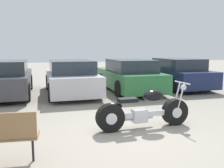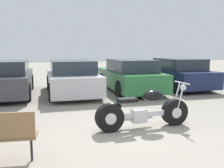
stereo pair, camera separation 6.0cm
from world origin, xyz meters
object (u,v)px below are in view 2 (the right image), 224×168
Objects in this scene: motorcycle at (142,111)px; parked_car_navy at (177,74)px; parked_car_green at (130,76)px; parked_car_silver at (72,78)px; parked_car_dark_grey at (6,79)px.

parked_car_navy is at bearing 53.39° from motorcycle.
parked_car_green is (1.47, 5.01, 0.25)m from motorcycle.
parked_car_navy is (4.02, 5.41, 0.25)m from motorcycle.
parked_car_silver reaches higher than motorcycle.
parked_car_navy is (2.55, 0.39, 0.00)m from parked_car_green.
parked_car_green is at bearing -3.65° from parked_car_dark_grey.
parked_car_dark_grey is 1.00× the size of parked_car_silver.
parked_car_dark_grey and parked_car_silver have the same top height.
motorcycle is 0.52× the size of parked_car_green.
motorcycle is 0.52× the size of parked_car_dark_grey.
motorcycle is 0.52× the size of parked_car_silver.
parked_car_dark_grey is at bearing 176.35° from parked_car_green.
parked_car_silver is (-1.08, 4.99, 0.25)m from motorcycle.
parked_car_navy is at bearing 0.49° from parked_car_dark_grey.
parked_car_green is (5.10, -0.32, 0.00)m from parked_car_dark_grey.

